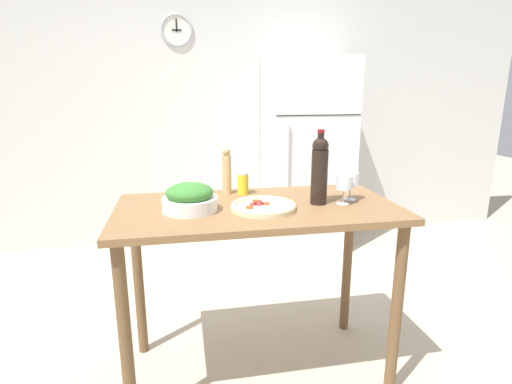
# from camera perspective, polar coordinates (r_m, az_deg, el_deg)

# --- Properties ---
(ground_plane) EXTENTS (14.00, 14.00, 0.00)m
(ground_plane) POSITION_cam_1_polar(r_m,az_deg,el_deg) (2.42, 0.17, -24.01)
(ground_plane) COLOR #BCAD93
(wall_back) EXTENTS (6.40, 0.08, 2.60)m
(wall_back) POSITION_cam_1_polar(r_m,az_deg,el_deg) (3.99, -5.71, 11.48)
(wall_back) COLOR silver
(wall_back) RESTS_ON ground_plane
(refrigerator) EXTENTS (0.78, 0.63, 1.79)m
(refrigerator) POSITION_cam_1_polar(r_m,az_deg,el_deg) (3.85, 7.29, 5.25)
(refrigerator) COLOR white
(refrigerator) RESTS_ON ground_plane
(prep_counter) EXTENTS (1.38, 0.70, 0.95)m
(prep_counter) POSITION_cam_1_polar(r_m,az_deg,el_deg) (2.02, 0.19, -5.79)
(prep_counter) COLOR brown
(prep_counter) RESTS_ON ground_plane
(wine_bottle) EXTENTS (0.08, 0.08, 0.37)m
(wine_bottle) POSITION_cam_1_polar(r_m,az_deg,el_deg) (1.99, 9.06, 3.25)
(wine_bottle) COLOR black
(wine_bottle) RESTS_ON prep_counter
(wine_glass_near) EXTENTS (0.08, 0.08, 0.15)m
(wine_glass_near) POSITION_cam_1_polar(r_m,az_deg,el_deg) (2.02, 12.44, 1.17)
(wine_glass_near) COLOR silver
(wine_glass_near) RESTS_ON prep_counter
(wine_glass_far) EXTENTS (0.08, 0.08, 0.15)m
(wine_glass_far) POSITION_cam_1_polar(r_m,az_deg,el_deg) (2.10, 13.37, 1.64)
(wine_glass_far) COLOR silver
(wine_glass_far) RESTS_ON prep_counter
(pepper_mill) EXTENTS (0.05, 0.05, 0.25)m
(pepper_mill) POSITION_cam_1_polar(r_m,az_deg,el_deg) (2.18, -4.21, 2.91)
(pepper_mill) COLOR tan
(pepper_mill) RESTS_ON prep_counter
(salad_bowl) EXTENTS (0.26, 0.26, 0.13)m
(salad_bowl) POSITION_cam_1_polar(r_m,az_deg,el_deg) (1.90, -9.45, -0.90)
(salad_bowl) COLOR white
(salad_bowl) RESTS_ON prep_counter
(homemade_pizza) EXTENTS (0.31, 0.31, 0.03)m
(homemade_pizza) POSITION_cam_1_polar(r_m,az_deg,el_deg) (1.91, 1.04, -2.06)
(homemade_pizza) COLOR beige
(homemade_pizza) RESTS_ON prep_counter
(salt_canister) EXTENTS (0.06, 0.06, 0.12)m
(salt_canister) POSITION_cam_1_polar(r_m,az_deg,el_deg) (2.18, -1.89, 1.30)
(salt_canister) COLOR yellow
(salt_canister) RESTS_ON prep_counter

